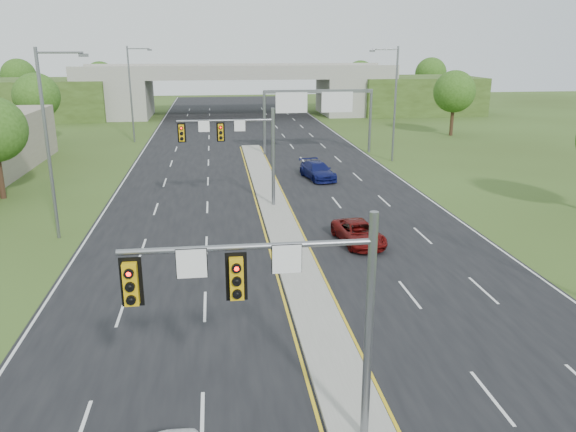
# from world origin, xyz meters

# --- Properties ---
(road) EXTENTS (24.00, 160.00, 0.02)m
(road) POSITION_xyz_m (0.00, 35.00, 0.01)
(road) COLOR black
(road) RESTS_ON ground
(median) EXTENTS (2.00, 54.00, 0.16)m
(median) POSITION_xyz_m (0.00, 23.00, 0.10)
(median) COLOR gray
(median) RESTS_ON road
(lane_markings) EXTENTS (23.72, 160.00, 0.01)m
(lane_markings) POSITION_xyz_m (-0.60, 28.91, 0.02)
(lane_markings) COLOR gold
(lane_markings) RESTS_ON road
(signal_mast_near) EXTENTS (6.62, 0.60, 7.00)m
(signal_mast_near) POSITION_xyz_m (-2.26, -0.07, 4.73)
(signal_mast_near) COLOR slate
(signal_mast_near) RESTS_ON ground
(signal_mast_far) EXTENTS (6.62, 0.60, 7.00)m
(signal_mast_far) POSITION_xyz_m (-2.26, 24.93, 4.73)
(signal_mast_far) COLOR slate
(signal_mast_far) RESTS_ON ground
(sign_gantry) EXTENTS (11.58, 0.44, 6.67)m
(sign_gantry) POSITION_xyz_m (6.68, 44.92, 5.24)
(sign_gantry) COLOR slate
(sign_gantry) RESTS_ON ground
(overpass) EXTENTS (80.00, 14.00, 8.10)m
(overpass) POSITION_xyz_m (0.00, 80.00, 3.55)
(overpass) COLOR gray
(overpass) RESTS_ON ground
(lightpole_l_mid) EXTENTS (2.85, 0.25, 11.00)m
(lightpole_l_mid) POSITION_xyz_m (-13.30, 20.00, 6.10)
(lightpole_l_mid) COLOR slate
(lightpole_l_mid) RESTS_ON ground
(lightpole_l_far) EXTENTS (2.85, 0.25, 11.00)m
(lightpole_l_far) POSITION_xyz_m (-13.30, 55.00, 6.10)
(lightpole_l_far) COLOR slate
(lightpole_l_far) RESTS_ON ground
(lightpole_r_far) EXTENTS (2.85, 0.25, 11.00)m
(lightpole_r_far) POSITION_xyz_m (13.30, 40.00, 6.10)
(lightpole_r_far) COLOR slate
(lightpole_r_far) RESTS_ON ground
(tree_l_mid) EXTENTS (5.20, 5.20, 8.12)m
(tree_l_mid) POSITION_xyz_m (-24.00, 55.00, 5.51)
(tree_l_mid) COLOR #382316
(tree_l_mid) RESTS_ON ground
(tree_r_mid) EXTENTS (5.20, 5.20, 8.12)m
(tree_r_mid) POSITION_xyz_m (26.00, 55.00, 5.51)
(tree_r_mid) COLOR #382316
(tree_r_mid) RESTS_ON ground
(tree_back_a) EXTENTS (6.00, 6.00, 8.85)m
(tree_back_a) POSITION_xyz_m (-38.00, 94.00, 5.84)
(tree_back_a) COLOR #382316
(tree_back_a) RESTS_ON ground
(tree_back_b) EXTENTS (5.60, 5.60, 8.32)m
(tree_back_b) POSITION_xyz_m (-24.00, 94.00, 5.51)
(tree_back_b) COLOR #382316
(tree_back_b) RESTS_ON ground
(tree_back_c) EXTENTS (5.60, 5.60, 8.32)m
(tree_back_c) POSITION_xyz_m (24.00, 94.00, 5.51)
(tree_back_c) COLOR #382316
(tree_back_c) RESTS_ON ground
(tree_back_d) EXTENTS (6.00, 6.00, 8.85)m
(tree_back_d) POSITION_xyz_m (38.00, 94.00, 5.84)
(tree_back_d) COLOR #382316
(tree_back_d) RESTS_ON ground
(car_far_a) EXTENTS (2.65, 4.81, 1.27)m
(car_far_a) POSITION_xyz_m (4.09, 16.66, 0.66)
(car_far_a) COLOR #580A08
(car_far_a) RESTS_ON road
(car_far_b) EXTENTS (2.92, 5.25, 1.44)m
(car_far_b) POSITION_xyz_m (4.69, 33.21, 0.74)
(car_far_b) COLOR #0C124C
(car_far_b) RESTS_ON road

